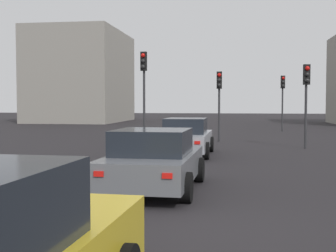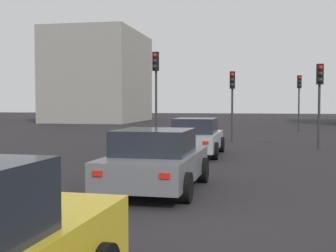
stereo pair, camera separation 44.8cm
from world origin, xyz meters
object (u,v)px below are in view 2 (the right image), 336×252
object	(u,v)px
traffic_light_near_left	(320,88)
traffic_light_far_left	(299,91)
traffic_light_near_right	(232,91)
car_grey_right_second	(156,160)
car_silver_right_lead	(196,137)
traffic_light_far_right	(156,79)

from	to	relation	value
traffic_light_near_left	traffic_light_far_left	xyz separation A→B (m)	(12.36, -0.19, 0.14)
traffic_light_near_right	traffic_light_far_left	world-z (taller)	traffic_light_far_left
traffic_light_near_left	car_grey_right_second	bearing A→B (deg)	-31.09
car_silver_right_lead	traffic_light_far_left	xyz separation A→B (m)	(15.67, -5.23, 2.15)
traffic_light_far_left	traffic_light_far_right	distance (m)	14.20
car_grey_right_second	traffic_light_near_left	xyz separation A→B (m)	(10.63, -5.03, 2.01)
traffic_light_near_right	traffic_light_far_right	size ratio (longest dim) A/B	0.82
car_silver_right_lead	traffic_light_near_left	bearing A→B (deg)	-55.96
traffic_light_near_right	traffic_light_far_left	distance (m)	10.06
car_grey_right_second	traffic_light_near_right	size ratio (longest dim) A/B	1.13
car_grey_right_second	traffic_light_far_left	bearing A→B (deg)	-11.19
car_silver_right_lead	traffic_light_near_right	bearing A→B (deg)	-8.51
traffic_light_near_left	traffic_light_near_right	size ratio (longest dim) A/B	1.02
car_grey_right_second	traffic_light_near_right	world-z (taller)	traffic_light_near_right
traffic_light_near_left	traffic_light_far_right	xyz separation A→B (m)	(0.41, 7.47, 0.49)
car_grey_right_second	traffic_light_near_left	bearing A→B (deg)	-23.71
car_grey_right_second	traffic_light_far_right	distance (m)	11.59
car_silver_right_lead	car_grey_right_second	bearing A→B (deg)	-179.33
car_silver_right_lead	traffic_light_near_left	size ratio (longest dim) A/B	1.14
traffic_light_near_right	car_silver_right_lead	bearing A→B (deg)	-11.58
car_grey_right_second	traffic_light_far_right	bearing A→B (deg)	14.08
traffic_light_far_right	traffic_light_near_left	bearing A→B (deg)	91.21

